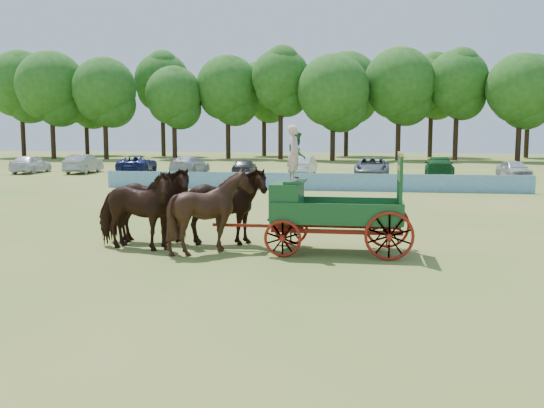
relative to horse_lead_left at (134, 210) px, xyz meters
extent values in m
plane|color=olive|center=(4.53, 1.29, -1.24)|extent=(160.00, 160.00, 0.00)
imported|color=black|center=(0.00, 0.00, 0.00)|extent=(3.12, 1.85, 2.47)
imported|color=black|center=(0.00, 1.10, 0.00)|extent=(3.03, 1.57, 2.47)
imported|color=black|center=(2.40, 0.00, 0.00)|extent=(2.26, 2.01, 2.48)
imported|color=black|center=(2.40, 1.10, 0.00)|extent=(3.14, 1.91, 2.47)
cube|color=maroon|center=(4.60, 0.55, -0.64)|extent=(0.12, 2.00, 0.12)
cube|color=maroon|center=(7.60, 0.55, -0.64)|extent=(0.12, 2.00, 0.12)
cube|color=maroon|center=(6.10, 0.00, -0.52)|extent=(3.80, 0.10, 0.12)
cube|color=maroon|center=(6.10, 1.10, -0.52)|extent=(3.80, 0.10, 0.12)
cube|color=maroon|center=(3.70, 0.55, -0.49)|extent=(2.80, 0.09, 0.09)
cube|color=#1A4E27|center=(6.10, 0.55, -0.24)|extent=(3.80, 1.80, 0.10)
cube|color=#1A4E27|center=(6.10, -0.33, 0.06)|extent=(3.80, 0.06, 0.55)
cube|color=#1A4E27|center=(6.10, 1.43, 0.06)|extent=(3.80, 0.06, 0.55)
cube|color=#1A4E27|center=(7.98, 0.55, 0.06)|extent=(0.06, 1.80, 0.55)
cube|color=#1A4E27|center=(4.60, 0.55, 0.31)|extent=(0.85, 1.70, 1.05)
cube|color=#1A4E27|center=(4.85, 0.55, 0.88)|extent=(0.55, 1.50, 0.08)
cube|color=#1A4E27|center=(4.22, 0.55, 0.11)|extent=(0.10, 1.60, 0.65)
cube|color=#1A4E27|center=(4.40, 0.55, -0.19)|extent=(0.55, 1.60, 0.06)
cube|color=#1A4E27|center=(7.90, -0.25, 0.71)|extent=(0.08, 0.08, 1.80)
cube|color=#1A4E27|center=(7.90, 1.35, 0.71)|extent=(0.08, 0.08, 1.80)
cube|color=#1A4E27|center=(7.90, 0.55, 1.31)|extent=(0.07, 1.75, 0.75)
cube|color=orange|center=(7.90, 0.55, 1.71)|extent=(0.08, 1.80, 0.09)
cube|color=orange|center=(7.86, 0.55, 1.31)|extent=(0.02, 1.30, 0.12)
torus|color=maroon|center=(4.60, -0.40, -0.69)|extent=(1.09, 0.09, 1.09)
torus|color=maroon|center=(4.60, 1.50, -0.69)|extent=(1.09, 0.09, 1.09)
torus|color=maroon|center=(7.60, -0.40, -0.54)|extent=(1.39, 0.09, 1.39)
torus|color=maroon|center=(7.60, 1.50, -0.54)|extent=(1.39, 0.09, 1.39)
imported|color=beige|center=(4.85, 0.20, 1.73)|extent=(0.39, 0.59, 1.62)
imported|color=#286B29|center=(4.85, 0.90, 1.64)|extent=(0.54, 0.70, 1.44)
cube|color=#206AAE|center=(3.53, 19.29, -0.71)|extent=(26.00, 0.08, 1.05)
imported|color=silver|center=(-21.47, 30.52, -0.43)|extent=(2.21, 4.83, 1.61)
imported|color=gray|center=(-16.99, 31.17, -0.44)|extent=(1.95, 4.93, 1.60)
imported|color=navy|center=(-12.46, 31.89, -0.48)|extent=(3.22, 5.75, 1.52)
imported|color=silver|center=(-7.99, 32.42, -0.50)|extent=(2.68, 5.27, 1.47)
imported|color=#333338|center=(-2.75, 30.22, -0.55)|extent=(1.68, 4.04, 1.37)
imported|color=silver|center=(1.76, 32.03, -0.44)|extent=(1.95, 4.90, 1.59)
imported|color=slate|center=(7.31, 30.29, -0.45)|extent=(2.76, 5.70, 1.56)
imported|color=#144C1E|center=(12.49, 31.37, -0.45)|extent=(2.68, 5.60, 1.58)
imported|color=#B2B2B7|center=(17.79, 30.18, -0.52)|extent=(2.13, 4.37, 1.44)
cylinder|color=#382314|center=(-39.47, 59.25, 1.47)|extent=(0.60, 0.60, 5.40)
sphere|color=#204D14|center=(-39.47, 59.25, 8.72)|extent=(8.76, 8.76, 8.76)
cylinder|color=#382314|center=(-32.88, 55.19, 1.28)|extent=(0.60, 0.60, 5.04)
sphere|color=#204D14|center=(-32.88, 55.19, 8.04)|extent=(8.68, 8.68, 8.68)
cylinder|color=#382314|center=(-25.72, 55.16, 1.14)|extent=(0.60, 0.60, 4.76)
sphere|color=#204D14|center=(-25.72, 55.16, 7.53)|extent=(7.91, 7.91, 7.91)
cylinder|color=#382314|center=(-17.38, 57.22, 0.97)|extent=(0.60, 0.60, 4.41)
sphere|color=#204D14|center=(-17.38, 57.22, 6.88)|extent=(7.12, 7.12, 7.12)
cylinder|color=#382314|center=(-10.86, 59.24, 1.24)|extent=(0.60, 0.60, 4.95)
sphere|color=#204D14|center=(-10.86, 59.24, 7.88)|extent=(8.09, 8.09, 8.09)
cylinder|color=#382314|center=(-3.85, 57.94, 1.51)|extent=(0.60, 0.60, 5.49)
sphere|color=#204D14|center=(-3.85, 57.94, 8.88)|extent=(7.19, 7.19, 7.19)
cylinder|color=#382314|center=(2.75, 56.00, 1.03)|extent=(0.60, 0.60, 4.54)
sphere|color=#204D14|center=(2.75, 56.00, 7.13)|extent=(8.60, 8.60, 8.60)
cylinder|color=#382314|center=(10.58, 58.48, 1.30)|extent=(0.60, 0.60, 5.07)
sphere|color=#204D14|center=(10.58, 58.48, 8.10)|extent=(8.58, 8.58, 8.58)
cylinder|color=#382314|center=(17.43, 58.96, 1.37)|extent=(0.60, 0.60, 5.21)
sphere|color=#204D14|center=(17.43, 58.96, 8.37)|extent=(7.29, 7.29, 7.29)
cylinder|color=#382314|center=(24.09, 56.39, 1.06)|extent=(0.60, 0.60, 4.59)
sphere|color=#204D14|center=(24.09, 56.39, 7.23)|extent=(7.89, 7.89, 7.89)
cylinder|color=#382314|center=(-33.47, 65.89, 1.14)|extent=(0.60, 0.60, 4.75)
sphere|color=#204D14|center=(-33.47, 65.89, 7.51)|extent=(8.23, 8.23, 8.23)
cylinder|color=#382314|center=(-21.64, 65.16, 1.63)|extent=(0.60, 0.60, 5.73)
sphere|color=#204D14|center=(-21.64, 65.16, 9.32)|extent=(7.68, 7.68, 7.68)
cylinder|color=#382314|center=(-7.71, 68.28, 1.37)|extent=(0.60, 0.60, 5.21)
sphere|color=#204D14|center=(-7.71, 68.28, 8.37)|extent=(7.82, 7.82, 7.82)
cylinder|color=#382314|center=(3.89, 69.20, 1.49)|extent=(0.60, 0.60, 5.45)
sphere|color=#204D14|center=(3.89, 69.20, 8.80)|extent=(9.09, 9.09, 9.09)
cylinder|color=#382314|center=(15.32, 67.87, 1.49)|extent=(0.60, 0.60, 5.45)
sphere|color=#204D14|center=(15.32, 67.87, 8.80)|extent=(7.70, 7.70, 7.70)
cylinder|color=#382314|center=(27.84, 68.03, 1.37)|extent=(0.60, 0.60, 5.21)
sphere|color=#204D14|center=(27.84, 68.03, 8.37)|extent=(7.79, 7.79, 7.79)
camera|label=1|loc=(6.97, -17.32, 2.39)|focal=40.00mm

